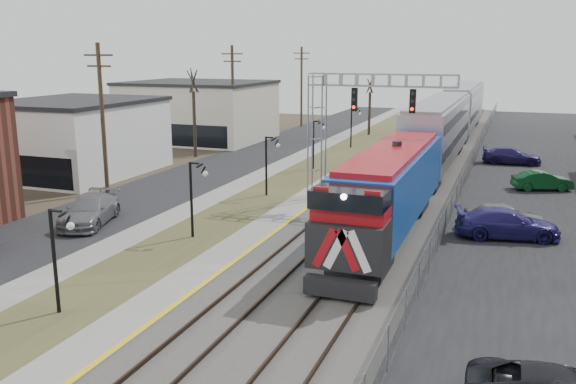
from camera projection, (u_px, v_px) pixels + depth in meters
The scene contains 20 objects.
street_west at pixel (214, 170), 49.67m from camera, with size 7.00×120.00×0.04m, color black.
sidewalk at pixel (265, 173), 48.13m from camera, with size 2.00×120.00×0.08m, color gray.
grass_median at pixel (301, 176), 47.11m from camera, with size 4.00×120.00×0.06m, color #434525.
platform at pixel (338, 178), 46.06m from camera, with size 2.00×120.00×0.24m, color gray.
ballast_bed at pixel (405, 183), 44.36m from camera, with size 8.00×120.00×0.20m, color #595651.
platform_edge at pixel (350, 177), 45.74m from camera, with size 0.24×120.00×0.01m, color gold.
track_near at pixel (378, 178), 45.00m from camera, with size 1.58×120.00×0.15m.
track_far at pixel (426, 182), 43.81m from camera, with size 1.58×120.00×0.15m.
train at pixel (444, 129), 52.59m from camera, with size 3.00×63.05×5.33m.
signal_gantry at pixel (344, 115), 37.68m from camera, with size 9.00×1.07×8.15m.
lampposts at pixel (194, 199), 31.42m from camera, with size 0.14×62.14×4.00m.
utility_poles at pixel (103, 120), 40.45m from camera, with size 0.28×80.28×10.00m.
fence at pixel (465, 177), 42.77m from camera, with size 0.04×120.00×1.60m, color gray.
buildings_west at pixel (20, 146), 42.39m from camera, with size 14.00×67.00×7.00m.
bare_trees at pixel (222, 131), 53.03m from camera, with size 12.30×42.30×5.95m.
car_lot_d at pixel (507, 224), 31.34m from camera, with size 2.12×5.20×1.51m, color navy.
car_lot_e at pixel (504, 217), 32.92m from camera, with size 1.70×4.22×1.44m, color slate.
car_lot_f at pixel (542, 181), 42.20m from camera, with size 1.39×3.98×1.31m, color #0E481E.
car_street_b at pixel (90, 211), 33.86m from camera, with size 2.17×5.34×1.55m, color slate.
car_lot_g at pixel (512, 156), 51.95m from camera, with size 1.96×4.82×1.40m, color navy.
Camera 1 is at (11.24, -8.60, 9.46)m, focal length 38.00 mm.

